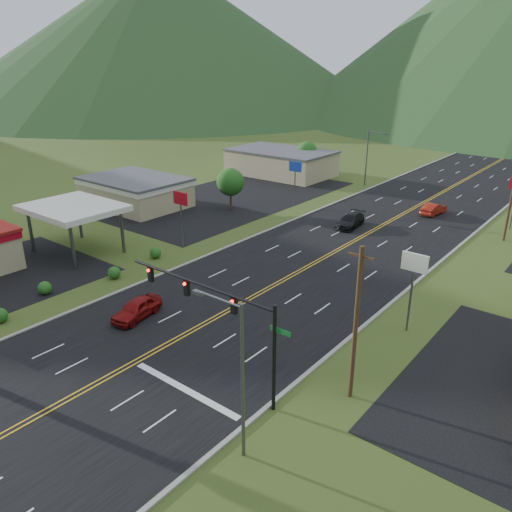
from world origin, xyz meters
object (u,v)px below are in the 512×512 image
Objects in this scene: gas_canopy at (73,209)px; car_red_near at (137,309)px; streetlight_west at (369,154)px; car_dark_mid at (350,221)px; traffic_signal at (222,311)px; car_red_far at (434,209)px; streetlight_east at (238,370)px.

car_red_near is (16.99, -5.72, -4.07)m from gas_canopy.
streetlight_west reaches higher than car_dark_mid.
car_red_far is (-3.21, 46.17, -4.56)m from traffic_signal.
traffic_signal is 46.51m from car_red_far.
streetlight_west is at bearing 77.87° from gas_canopy.
streetlight_east is 0.90× the size of gas_canopy.
car_red_far is at bearing 69.63° from car_red_near.
car_red_far is (14.95, -9.83, -4.41)m from streetlight_west.
gas_canopy reaches higher than car_red_near.
streetlight_east is 1.65× the size of car_dark_mid.
traffic_signal is 1.46× the size of streetlight_west.
car_dark_mid is at bearing -68.12° from streetlight_west.
car_dark_mid is (-9.46, 34.34, -4.54)m from traffic_signal.
car_red_near is at bearing -18.61° from gas_canopy.
streetlight_west is 1.91× the size of car_red_near.
streetlight_west is 0.90× the size of gas_canopy.
streetlight_east is 50.98m from car_red_far.
traffic_signal is 1.31× the size of gas_canopy.
traffic_signal is at bearing 101.02° from car_red_far.
gas_canopy is at bearing -132.25° from car_dark_mid.
streetlight_west reaches higher than gas_canopy.
streetlight_west is at bearing 87.39° from car_red_near.
streetlight_east is 1.00× the size of streetlight_west.
gas_canopy is 32.74m from car_dark_mid.
car_red_near is at bearing 158.80° from streetlight_east.
streetlight_east is (4.70, -4.00, -0.15)m from traffic_signal.
car_dark_mid is at bearing 105.40° from traffic_signal.
car_red_near is 0.86× the size of car_dark_mid.
gas_canopy is (-10.32, -48.00, -0.31)m from streetlight_west.
streetlight_east is at bearing 105.99° from car_red_far.
car_dark_mid is at bearing 69.21° from car_red_far.
gas_canopy is (-28.48, 8.00, -0.46)m from traffic_signal.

